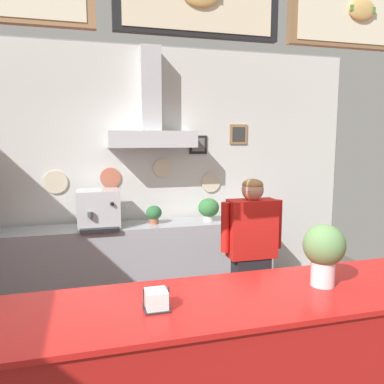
% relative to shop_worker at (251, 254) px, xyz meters
% --- Properties ---
extents(back_wall_assembly, '(5.74, 2.83, 3.07)m').
position_rel_shop_worker_xyz_m(back_wall_assembly, '(-0.83, 1.50, 0.80)').
color(back_wall_assembly, gray).
rests_on(back_wall_assembly, ground_plane).
extents(service_counter, '(5.00, 0.75, 1.02)m').
position_rel_shop_worker_xyz_m(service_counter, '(-0.83, -1.30, -0.32)').
color(service_counter, '#B21916').
rests_on(service_counter, ground_plane).
extents(back_prep_counter, '(3.34, 0.52, 0.90)m').
position_rel_shop_worker_xyz_m(back_prep_counter, '(-0.91, 1.26, -0.39)').
color(back_prep_counter, '#A3A5AD').
rests_on(back_prep_counter, ground_plane).
extents(shop_worker, '(0.61, 0.23, 1.56)m').
position_rel_shop_worker_xyz_m(shop_worker, '(0.00, 0.00, 0.00)').
color(shop_worker, '#232328').
rests_on(shop_worker, ground_plane).
extents(espresso_machine, '(0.48, 0.49, 0.44)m').
position_rel_shop_worker_xyz_m(espresso_machine, '(-1.37, 1.24, 0.28)').
color(espresso_machine, silver).
rests_on(espresso_machine, back_prep_counter).
extents(potted_oregano, '(0.19, 0.19, 0.22)m').
position_rel_shop_worker_xyz_m(potted_oregano, '(-0.72, 1.25, 0.19)').
color(potted_oregano, '#9E563D').
rests_on(potted_oregano, back_prep_counter).
extents(potted_rosemary, '(0.26, 0.26, 0.29)m').
position_rel_shop_worker_xyz_m(potted_rosemary, '(-0.03, 1.23, 0.23)').
color(potted_rosemary, beige).
rests_on(potted_rosemary, back_prep_counter).
extents(basil_vase, '(0.26, 0.26, 0.39)m').
position_rel_shop_worker_xyz_m(basil_vase, '(-0.10, -1.29, 0.40)').
color(basil_vase, silver).
rests_on(basil_vase, service_counter).
extents(napkin_holder, '(0.14, 0.13, 0.12)m').
position_rel_shop_worker_xyz_m(napkin_holder, '(-1.15, -1.35, 0.24)').
color(napkin_holder, '#262628').
rests_on(napkin_holder, service_counter).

